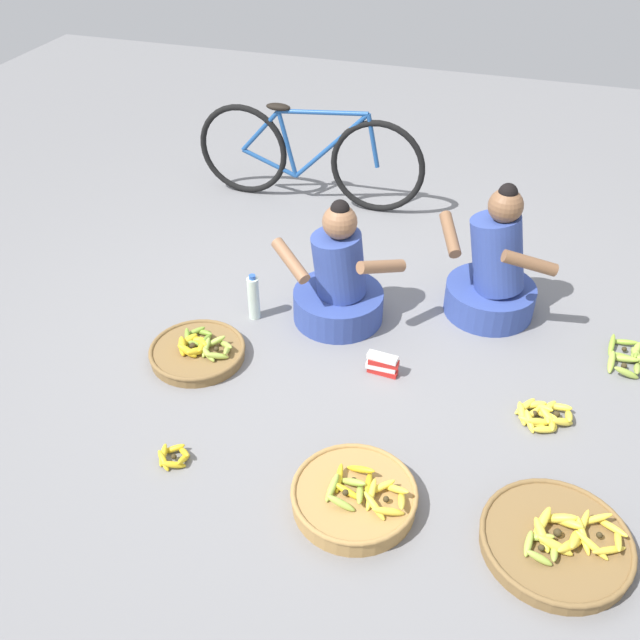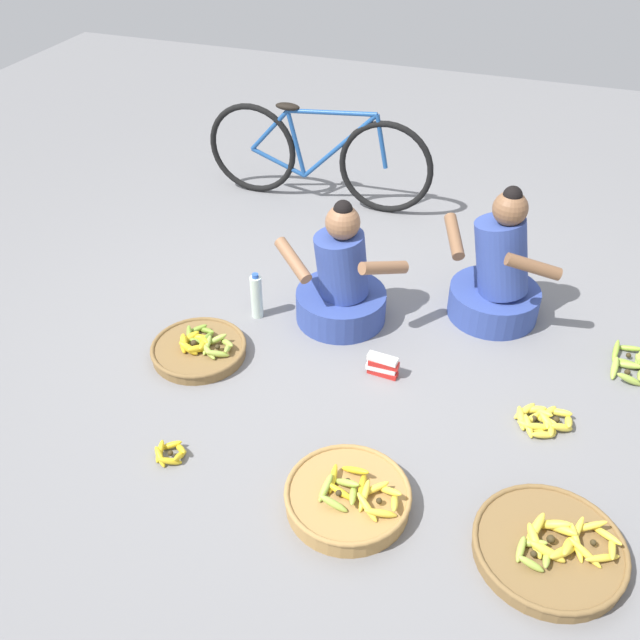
{
  "view_description": "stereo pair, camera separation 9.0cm",
  "coord_description": "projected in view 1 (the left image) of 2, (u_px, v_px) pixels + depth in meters",
  "views": [
    {
      "loc": [
        0.85,
        -2.89,
        2.48
      ],
      "look_at": [
        0.0,
        -0.2,
        0.35
      ],
      "focal_mm": 39.63,
      "sensor_mm": 36.0,
      "label": 1
    },
    {
      "loc": [
        0.93,
        -2.86,
        2.48
      ],
      "look_at": [
        0.0,
        -0.2,
        0.35
      ],
      "focal_mm": 39.63,
      "sensor_mm": 36.0,
      "label": 2
    }
  ],
  "objects": [
    {
      "name": "banana_basket_front_center",
      "position": [
        198.0,
        351.0,
        3.82
      ],
      "size": [
        0.52,
        0.52,
        0.14
      ],
      "color": "brown",
      "rests_on": "ground"
    },
    {
      "name": "bicycle_leaning",
      "position": [
        308.0,
        156.0,
        5.09
      ],
      "size": [
        1.7,
        0.08,
        0.73
      ],
      "color": "black",
      "rests_on": "ground"
    },
    {
      "name": "vendor_woman_behind",
      "position": [
        493.0,
        273.0,
        4.03
      ],
      "size": [
        0.7,
        0.52,
        0.83
      ],
      "color": "#334793",
      "rests_on": "ground"
    },
    {
      "name": "loose_bananas_mid_right",
      "position": [
        543.0,
        415.0,
        3.45
      ],
      "size": [
        0.31,
        0.26,
        0.08
      ],
      "color": "yellow",
      "rests_on": "ground"
    },
    {
      "name": "ground_plane",
      "position": [
        331.0,
        350.0,
        3.9
      ],
      "size": [
        10.0,
        10.0,
        0.0
      ],
      "primitive_type": "plane",
      "color": "slate"
    },
    {
      "name": "banana_basket_near_vendor",
      "position": [
        355.0,
        496.0,
        3.02
      ],
      "size": [
        0.55,
        0.55,
        0.16
      ],
      "color": "#A87F47",
      "rests_on": "ground"
    },
    {
      "name": "loose_bananas_mid_left",
      "position": [
        635.0,
        356.0,
        3.81
      ],
      "size": [
        0.29,
        0.33,
        0.09
      ],
      "color": "#9EB747",
      "rests_on": "ground"
    },
    {
      "name": "vendor_woman_front",
      "position": [
        338.0,
        283.0,
        3.99
      ],
      "size": [
        0.75,
        0.53,
        0.76
      ],
      "color": "#334793",
      "rests_on": "ground"
    },
    {
      "name": "water_bottle",
      "position": [
        254.0,
        298.0,
        4.06
      ],
      "size": [
        0.07,
        0.07,
        0.29
      ],
      "color": "silver",
      "rests_on": "ground"
    },
    {
      "name": "packet_carton_stack",
      "position": [
        382.0,
        364.0,
        3.71
      ],
      "size": [
        0.17,
        0.07,
        0.12
      ],
      "color": "red",
      "rests_on": "ground"
    },
    {
      "name": "banana_basket_near_bicycle",
      "position": [
        557.0,
        541.0,
        2.85
      ],
      "size": [
        0.62,
        0.62,
        0.15
      ],
      "color": "brown",
      "rests_on": "ground"
    },
    {
      "name": "loose_bananas_back_center",
      "position": [
        174.0,
        457.0,
        3.24
      ],
      "size": [
        0.17,
        0.17,
        0.07
      ],
      "color": "gold",
      "rests_on": "ground"
    }
  ]
}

